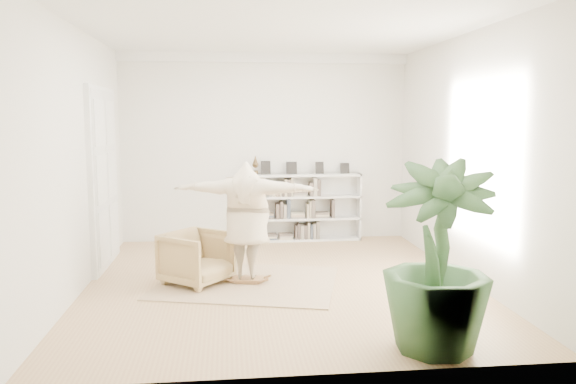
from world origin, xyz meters
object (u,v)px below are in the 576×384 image
Objects in this scene: rocker_board at (247,279)px; person at (247,218)px; armchair at (197,258)px; houseplant at (437,257)px; bookshelf at (304,208)px.

person is (-0.00, 0.00, 0.89)m from rocker_board.
houseplant is at bearing -96.64° from armchair.
armchair is (-1.93, -2.77, -0.25)m from bookshelf.
rocker_board is 0.25× the size of person.
bookshelf is 4.33× the size of rocker_board.
armchair is at bearing -168.91° from rocker_board.
person reaches higher than rocker_board.
armchair is at bearing -124.92° from bookshelf.
person is at bearing -54.55° from armchair.
person is at bearing -113.37° from bookshelf.
person is 1.06× the size of houseplant.
houseplant reaches higher than person.
rocker_board is 0.26× the size of houseplant.
armchair is 0.92m from person.
rocker_board is (0.72, -0.04, -0.32)m from armchair.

